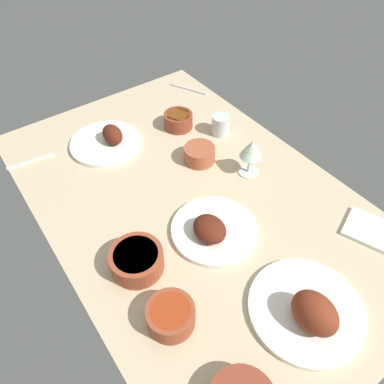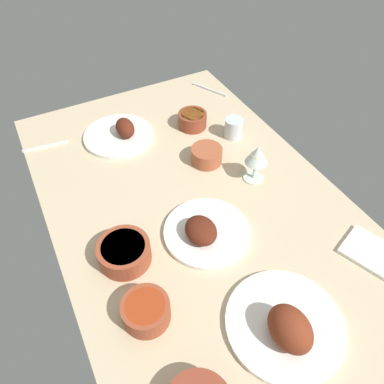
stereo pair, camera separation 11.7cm
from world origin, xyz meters
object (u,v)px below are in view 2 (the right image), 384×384
at_px(plate_near_viewer, 205,231).
at_px(bowl_cream, 207,155).
at_px(bowl_pasta, 124,252).
at_px(folded_napkin, 371,252).
at_px(plate_far_side, 287,326).
at_px(spoon_loose, 210,90).
at_px(wine_glass, 257,156).
at_px(bowl_sauce, 146,311).
at_px(water_tumbler, 234,128).
at_px(fork_loose, 46,146).
at_px(plate_center_main, 120,134).
at_px(bowl_soup, 192,119).

distance_m(plate_near_viewer, bowl_cream, 0.33).
relative_size(bowl_pasta, folded_napkin, 0.97).
relative_size(plate_far_side, spoon_loose, 1.65).
xyz_separation_m(bowl_pasta, wine_glass, (-0.10, 0.50, 0.07)).
bearing_deg(plate_far_side, folded_napkin, 100.29).
bearing_deg(wine_glass, bowl_sauce, -60.99).
relative_size(bowl_pasta, water_tumbler, 1.92).
bearing_deg(plate_far_side, fork_loose, -159.56).
bearing_deg(folded_napkin, bowl_sauce, -101.09).
bearing_deg(bowl_cream, folded_napkin, 21.76).
distance_m(plate_center_main, plate_far_side, 0.90).
height_order(bowl_cream, fork_loose, bowl_cream).
xyz_separation_m(bowl_sauce, bowl_pasta, (-0.18, 0.01, 0.00)).
bearing_deg(plate_far_side, wine_glass, 153.99).
bearing_deg(bowl_pasta, wine_glass, 101.41).
bearing_deg(bowl_soup, wine_glass, 7.62).
xyz_separation_m(plate_near_viewer, fork_loose, (-0.64, -0.33, -0.02)).
relative_size(bowl_sauce, bowl_pasta, 0.82).
xyz_separation_m(plate_near_viewer, bowl_cream, (-0.29, 0.17, 0.01)).
bearing_deg(plate_near_viewer, wine_glass, 116.86).
relative_size(plate_near_viewer, bowl_sauce, 2.14).
xyz_separation_m(plate_center_main, fork_loose, (-0.08, -0.27, -0.02)).
distance_m(fork_loose, spoon_loose, 0.74).
relative_size(bowl_cream, wine_glass, 0.79).
height_order(bowl_sauce, wine_glass, wine_glass).
bearing_deg(bowl_soup, bowl_cream, -14.17).
distance_m(plate_near_viewer, bowl_pasta, 0.24).
bearing_deg(bowl_cream, bowl_soup, 165.83).
height_order(bowl_cream, spoon_loose, bowl_cream).
bearing_deg(folded_napkin, wine_glass, -163.27).
relative_size(plate_far_side, bowl_soup, 2.61).
bearing_deg(plate_center_main, bowl_soup, 77.09).
bearing_deg(plate_center_main, spoon_loose, 105.93).
distance_m(bowl_cream, bowl_soup, 0.22).
height_order(bowl_soup, folded_napkin, bowl_soup).
bearing_deg(folded_napkin, bowl_cream, -158.24).
relative_size(bowl_soup, water_tumbler, 1.45).
bearing_deg(spoon_loose, bowl_pasta, 108.68).
bearing_deg(bowl_sauce, bowl_soup, 144.04).
bearing_deg(spoon_loose, bowl_sauce, 115.14).
height_order(bowl_soup, water_tumbler, water_tumbler).
height_order(plate_center_main, plate_near_viewer, plate_center_main).
relative_size(plate_near_viewer, fork_loose, 1.55).
xyz_separation_m(water_tumbler, fork_loose, (-0.27, -0.66, -0.03)).
xyz_separation_m(bowl_pasta, fork_loose, (-0.60, -0.09, -0.03)).
height_order(plate_near_viewer, bowl_cream, plate_near_viewer).
bearing_deg(plate_far_side, bowl_sauce, -123.83).
distance_m(plate_far_side, bowl_pasta, 0.46).
xyz_separation_m(water_tumbler, spoon_loose, (-0.33, 0.08, -0.03)).
bearing_deg(wine_glass, plate_near_viewer, -63.14).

